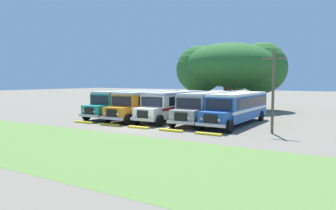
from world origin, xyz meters
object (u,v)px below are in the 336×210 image
Objects in this scene: parked_bus_slot_0 at (126,102)px; parked_bus_slot_4 at (237,107)px; parked_bus_slot_1 at (147,103)px; parked_bus_slot_3 at (207,105)px; parked_bus_slot_2 at (175,104)px; utility_pole at (273,89)px; broad_shade_tree at (231,67)px.

parked_bus_slot_4 is at bearing 89.46° from parked_bus_slot_0.
parked_bus_slot_1 and parked_bus_slot_3 have the same top height.
parked_bus_slot_4 is (12.55, 0.10, 0.00)m from parked_bus_slot_0.
parked_bus_slot_2 is (6.11, 0.20, 0.00)m from parked_bus_slot_0.
parked_bus_slot_2 is at bearing 101.10° from parked_bus_slot_1.
parked_bus_slot_0 is 3.14m from parked_bus_slot_1.
parked_bus_slot_3 is at bearing 90.61° from parked_bus_slot_2.
parked_bus_slot_4 is (9.44, 0.57, 0.00)m from parked_bus_slot_1.
parked_bus_slot_2 is at bearing -91.38° from parked_bus_slot_3.
parked_bus_slot_3 is 1.78× the size of utility_pole.
parked_bus_slot_3 is 0.76× the size of broad_shade_tree.
parked_bus_slot_3 is at bearing -79.70° from broad_shade_tree.
broad_shade_tree is at bearing 176.04° from parked_bus_slot_2.
parked_bus_slot_0 is 9.57m from parked_bus_slot_3.
parked_bus_slot_1 is at bearing 80.48° from parked_bus_slot_0.
broad_shade_tree is at bearing -171.63° from parked_bus_slot_3.
broad_shade_tree is 19.76m from utility_pole.
parked_bus_slot_2 is 14.46m from broad_shade_tree.
utility_pole reaches higher than parked_bus_slot_3.
parked_bus_slot_4 is (2.97, -0.13, 0.00)m from parked_bus_slot_3.
parked_bus_slot_0 and parked_bus_slot_2 have the same top height.
parked_bus_slot_0 is 1.00× the size of parked_bus_slot_4.
parked_bus_slot_1 is 0.76× the size of broad_shade_tree.
parked_bus_slot_1 is at bearing -77.43° from parked_bus_slot_2.
parked_bus_slot_0 and parked_bus_slot_3 have the same top height.
parked_bus_slot_1 is 6.50m from parked_bus_slot_3.
parked_bus_slot_4 is at bearing 137.75° from utility_pole.
broad_shade_tree is at bearing 163.23° from parked_bus_slot_1.
parked_bus_slot_1 and parked_bus_slot_2 have the same top height.
parked_bus_slot_3 is 14.62m from broad_shade_tree.
parked_bus_slot_3 is (3.47, 0.03, 0.00)m from parked_bus_slot_2.
parked_bus_slot_0 is 12.55m from parked_bus_slot_4.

